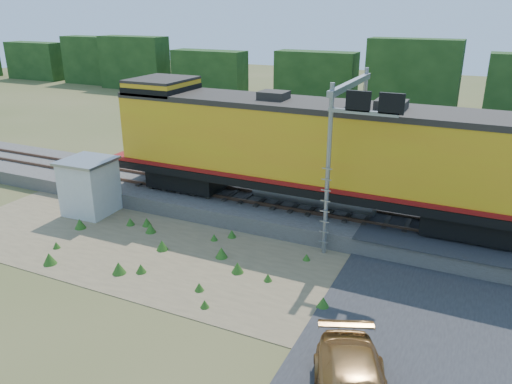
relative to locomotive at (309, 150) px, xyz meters
The scene contains 10 objects.
ground 7.10m from the locomotive, 95.19° to the right, with size 140.00×140.00×0.00m, color #475123.
ballast 3.39m from the locomotive, behind, with size 70.00×5.00×0.80m, color slate.
rails 2.92m from the locomotive, behind, with size 70.00×1.54×0.16m.
dirt_shoulder 7.12m from the locomotive, 114.83° to the right, with size 26.00×8.00×0.03m, color #8C7754.
road 9.09m from the locomotive, 39.17° to the right, with size 7.00×66.00×0.86m.
tree_line_north 32.01m from the locomotive, 90.98° to the left, with size 130.00×3.00×6.50m.
weed_clumps 8.08m from the locomotive, 124.43° to the right, with size 15.00×6.20×0.56m, color #2F631C, non-canonical shape.
locomotive is the anchor object (origin of this frame).
shed 11.36m from the locomotive, 161.14° to the right, with size 2.54×2.54×2.89m.
signal_gantry 2.87m from the locomotive, 17.16° to the right, with size 2.91×6.20×7.34m.
Camera 1 is at (7.98, -15.68, 10.10)m, focal length 35.00 mm.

